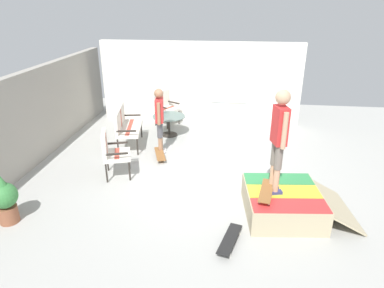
% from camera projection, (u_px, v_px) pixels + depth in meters
% --- Properties ---
extents(ground_plane, '(12.00, 12.00, 0.10)m').
position_uv_depth(ground_plane, '(204.00, 182.00, 7.25)').
color(ground_plane, '#A8A8A3').
extents(back_wall_cinderblock, '(9.00, 0.20, 2.11)m').
position_uv_depth(back_wall_cinderblock, '(19.00, 125.00, 7.27)').
color(back_wall_cinderblock, '#9E998E').
rests_on(back_wall_cinderblock, ground_plane).
extents(house_facade, '(0.23, 6.00, 2.42)m').
position_uv_depth(house_facade, '(200.00, 83.00, 10.28)').
color(house_facade, white).
rests_on(house_facade, ground_plane).
extents(skate_ramp, '(1.51, 2.00, 0.46)m').
position_uv_depth(skate_ramp, '(284.00, 202.00, 6.01)').
color(skate_ramp, tan).
rests_on(skate_ramp, ground_plane).
extents(patio_bench, '(1.33, 0.76, 1.02)m').
position_uv_depth(patio_bench, '(125.00, 124.00, 8.66)').
color(patio_bench, '#2D2823').
rests_on(patio_bench, ground_plane).
extents(patio_chair_near_house, '(0.81, 0.79, 1.02)m').
position_uv_depth(patio_chair_near_house, '(164.00, 105.00, 10.22)').
color(patio_chair_near_house, '#2D2823').
rests_on(patio_chair_near_house, ground_plane).
extents(patio_chair_by_wall, '(0.76, 0.71, 1.02)m').
position_uv_depth(patio_chair_by_wall, '(111.00, 150.00, 7.16)').
color(patio_chair_by_wall, '#2D2823').
rests_on(patio_chair_by_wall, ground_plane).
extents(patio_table, '(0.90, 0.90, 0.57)m').
position_uv_depth(patio_table, '(169.00, 122.00, 9.45)').
color(patio_table, '#2D2823').
rests_on(patio_table, ground_plane).
extents(person_watching, '(0.48, 0.28, 1.62)m').
position_uv_depth(person_watching, '(160.00, 117.00, 8.17)').
color(person_watching, silver).
rests_on(person_watching, ground_plane).
extents(person_skater, '(0.47, 0.30, 1.80)m').
position_uv_depth(person_skater, '(279.00, 134.00, 5.51)').
color(person_skater, navy).
rests_on(person_skater, skate_ramp).
extents(skateboard_by_bench, '(0.82, 0.44, 0.10)m').
position_uv_depth(skateboard_by_bench, '(160.00, 154.00, 8.23)').
color(skateboard_by_bench, brown).
rests_on(skateboard_by_bench, ground_plane).
extents(skateboard_spare, '(0.82, 0.40, 0.10)m').
position_uv_depth(skateboard_spare, '(230.00, 239.00, 5.31)').
color(skateboard_spare, black).
rests_on(skateboard_spare, ground_plane).
extents(skateboard_on_ramp, '(0.82, 0.34, 0.10)m').
position_uv_depth(skateboard_on_ramp, '(266.00, 191.00, 5.75)').
color(skateboard_on_ramp, brown).
rests_on(skateboard_on_ramp, skate_ramp).
extents(potted_plant, '(0.44, 0.44, 0.92)m').
position_uv_depth(potted_plant, '(5.00, 198.00, 5.69)').
color(potted_plant, brown).
rests_on(potted_plant, ground_plane).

